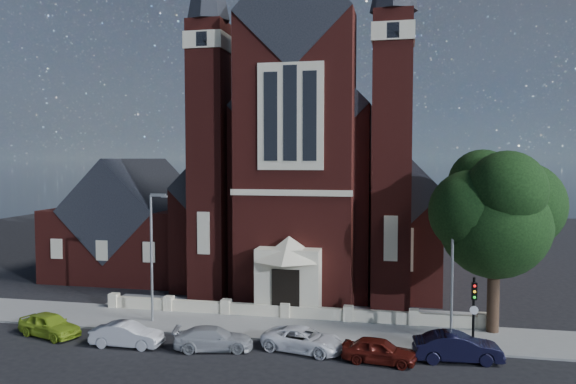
% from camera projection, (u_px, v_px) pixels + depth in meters
% --- Properties ---
extents(ground, '(120.00, 120.00, 0.00)m').
position_uv_depth(ground, '(308.00, 289.00, 44.20)').
color(ground, black).
rests_on(ground, ground).
extents(pavement_strip, '(60.00, 5.00, 0.12)m').
position_uv_depth(pavement_strip, '(279.00, 328.00, 33.94)').
color(pavement_strip, gray).
rests_on(pavement_strip, ground).
extents(forecourt_paving, '(26.00, 3.00, 0.14)m').
position_uv_depth(forecourt_paving, '(292.00, 310.00, 37.85)').
color(forecourt_paving, gray).
rests_on(forecourt_paving, ground).
extents(forecourt_wall, '(24.00, 0.40, 0.90)m').
position_uv_depth(forecourt_wall, '(286.00, 319.00, 35.89)').
color(forecourt_wall, beige).
rests_on(forecourt_wall, ground).
extents(church, '(20.01, 34.90, 29.20)m').
position_uv_depth(church, '(323.00, 181.00, 51.47)').
color(church, '#511A15').
rests_on(church, ground).
extents(parish_hall, '(12.00, 12.20, 10.24)m').
position_uv_depth(parish_hall, '(138.00, 228.00, 50.15)').
color(parish_hall, '#511A15').
rests_on(parish_hall, ground).
extents(street_tree, '(6.40, 6.60, 10.70)m').
position_uv_depth(street_tree, '(498.00, 216.00, 32.14)').
color(street_tree, black).
rests_on(street_tree, ground).
extents(street_lamp_left, '(1.16, 0.22, 8.09)m').
position_uv_depth(street_lamp_left, '(153.00, 250.00, 34.78)').
color(street_lamp_left, gray).
rests_on(street_lamp_left, ground).
extents(street_lamp_right, '(1.16, 0.22, 8.09)m').
position_uv_depth(street_lamp_right, '(454.00, 260.00, 31.12)').
color(street_lamp_right, gray).
rests_on(street_lamp_right, ground).
extents(traffic_signal, '(0.28, 0.42, 4.00)m').
position_uv_depth(traffic_signal, '(474.00, 304.00, 29.52)').
color(traffic_signal, black).
rests_on(traffic_signal, ground).
extents(car_lime_van, '(4.31, 2.75, 1.37)m').
position_uv_depth(car_lime_van, '(49.00, 325.00, 32.30)').
color(car_lime_van, '#8AAD22').
rests_on(car_lime_van, ground).
extents(car_silver_a, '(3.96, 1.47, 1.30)m').
position_uv_depth(car_silver_a, '(127.00, 335.00, 30.59)').
color(car_silver_a, '#B2B4BA').
rests_on(car_silver_a, ground).
extents(car_silver_b, '(4.52, 2.61, 1.23)m').
position_uv_depth(car_silver_b, '(214.00, 339.00, 30.02)').
color(car_silver_b, '#A2A5A9').
rests_on(car_silver_b, ground).
extents(car_white_suv, '(4.79, 2.96, 1.24)m').
position_uv_depth(car_white_suv, '(303.00, 340.00, 29.85)').
color(car_white_suv, white).
rests_on(car_white_suv, ground).
extents(car_dark_red, '(3.87, 1.94, 1.27)m').
position_uv_depth(car_dark_red, '(379.00, 350.00, 28.12)').
color(car_dark_red, '#4B120D').
rests_on(car_dark_red, ground).
extents(car_navy, '(4.52, 2.00, 1.44)m').
position_uv_depth(car_navy, '(457.00, 347.00, 28.33)').
color(car_navy, black).
rests_on(car_navy, ground).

